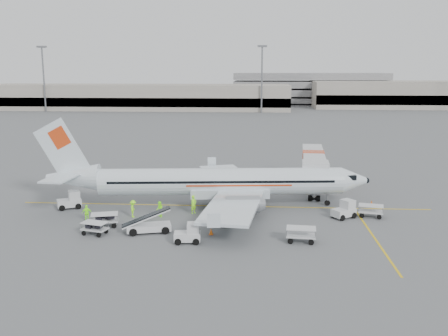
{
  "coord_description": "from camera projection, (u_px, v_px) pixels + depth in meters",
  "views": [
    {
      "loc": [
        3.58,
        -51.93,
        14.55
      ],
      "look_at": [
        0.0,
        2.0,
        3.8
      ],
      "focal_mm": 40.0,
      "sensor_mm": 36.0,
      "label": 1
    }
  ],
  "objects": [
    {
      "name": "cone_stbd",
      "position": [
        211.0,
        231.0,
        44.54
      ],
      "size": [
        0.38,
        0.38,
        0.62
      ],
      "primitive_type": "cone",
      "color": "orange",
      "rests_on": "ground"
    },
    {
      "name": "terminal_west",
      "position": [
        138.0,
        97.0,
        182.83
      ],
      "size": [
        110.0,
        22.0,
        9.0
      ],
      "primitive_type": null,
      "color": "gray",
      "rests_on": "ground"
    },
    {
      "name": "cart_empty_a",
      "position": [
        301.0,
        235.0,
        42.56
      ],
      "size": [
        2.6,
        1.68,
        1.3
      ],
      "primitive_type": null,
      "rotation": [
        0.0,
        0.0,
        -0.09
      ],
      "color": "silver",
      "rests_on": "ground"
    },
    {
      "name": "cone_port",
      "position": [
        215.0,
        169.0,
        72.23
      ],
      "size": [
        0.34,
        0.34,
        0.55
      ],
      "primitive_type": "cone",
      "color": "orange",
      "rests_on": "ground"
    },
    {
      "name": "tug_fore",
      "position": [
        344.0,
        209.0,
        49.42
      ],
      "size": [
        2.65,
        2.43,
        1.79
      ],
      "primitive_type": null,
      "rotation": [
        0.0,
        0.0,
        0.62
      ],
      "color": "silver",
      "rests_on": "ground"
    },
    {
      "name": "treeline",
      "position": [
        249.0,
        95.0,
        224.56
      ],
      "size": [
        300.0,
        3.0,
        6.0
      ],
      "primitive_type": null,
      "color": "black",
      "rests_on": "ground"
    },
    {
      "name": "tug_aft",
      "position": [
        69.0,
        200.0,
        52.8
      ],
      "size": [
        2.79,
        2.35,
        1.87
      ],
      "primitive_type": null,
      "rotation": [
        0.0,
        0.0,
        0.48
      ],
      "color": "silver",
      "rests_on": "ground"
    },
    {
      "name": "tug_mid",
      "position": [
        187.0,
        233.0,
        42.38
      ],
      "size": [
        2.33,
        1.46,
        1.72
      ],
      "primitive_type": null,
      "rotation": [
        0.0,
        0.0,
        0.08
      ],
      "color": "silver",
      "rests_on": "ground"
    },
    {
      "name": "ground",
      "position": [
        223.0,
        206.0,
        53.89
      ],
      "size": [
        360.0,
        360.0,
        0.0
      ],
      "primitive_type": "plane",
      "color": "#56595B"
    },
    {
      "name": "jet_bridge",
      "position": [
        313.0,
        170.0,
        61.67
      ],
      "size": [
        4.64,
        17.78,
        4.61
      ],
      "primitive_type": null,
      "rotation": [
        0.0,
        0.0,
        -0.08
      ],
      "color": "silver",
      "rests_on": "ground"
    },
    {
      "name": "belt_loader",
      "position": [
        149.0,
        217.0,
        44.91
      ],
      "size": [
        5.59,
        3.24,
        2.85
      ],
      "primitive_type": null,
      "rotation": [
        0.0,
        0.0,
        0.26
      ],
      "color": "silver",
      "rests_on": "ground"
    },
    {
      "name": "stripe_cross",
      "position": [
        371.0,
        232.0,
        45.15
      ],
      "size": [
        0.2,
        20.0,
        0.01
      ],
      "primitive_type": "cube",
      "color": "yellow",
      "rests_on": "ground"
    },
    {
      "name": "aircraft",
      "position": [
        221.0,
        164.0,
        52.83
      ],
      "size": [
        36.52,
        29.89,
        9.4
      ],
      "primitive_type": null,
      "rotation": [
        0.0,
        0.0,
        0.1
      ],
      "color": "white",
      "rests_on": "ground"
    },
    {
      "name": "cone_nose",
      "position": [
        372.0,
        202.0,
        54.29
      ],
      "size": [
        0.33,
        0.33,
        0.55
      ],
      "primitive_type": "cone",
      "color": "orange",
      "rests_on": "ground"
    },
    {
      "name": "crew_b",
      "position": [
        160.0,
        209.0,
        49.72
      ],
      "size": [
        0.9,
        0.97,
        1.61
      ],
      "primitive_type": "imported",
      "rotation": [
        0.0,
        0.0,
        -1.09
      ],
      "color": "#92FF1E",
      "rests_on": "ground"
    },
    {
      "name": "cart_loaded_a",
      "position": [
        95.0,
        228.0,
        44.51
      ],
      "size": [
        2.49,
        1.86,
        1.16
      ],
      "primitive_type": null,
      "rotation": [
        0.0,
        0.0,
        -0.27
      ],
      "color": "silver",
      "rests_on": "ground"
    },
    {
      "name": "cart_loaded_b",
      "position": [
        105.0,
        220.0,
        46.72
      ],
      "size": [
        2.74,
        2.01,
        1.28
      ],
      "primitive_type": null,
      "rotation": [
        0.0,
        0.0,
        0.25
      ],
      "color": "silver",
      "rests_on": "ground"
    },
    {
      "name": "crew_d",
      "position": [
        87.0,
        213.0,
        48.46
      ],
      "size": [
        1.01,
        0.6,
        1.61
      ],
      "primitive_type": "imported",
      "rotation": [
        0.0,
        0.0,
        3.38
      ],
      "color": "#92FF1E",
      "rests_on": "ground"
    },
    {
      "name": "mast_center",
      "position": [
        262.0,
        80.0,
        166.89
      ],
      "size": [
        3.2,
        1.2,
        22.0
      ],
      "primitive_type": null,
      "color": "slate",
      "rests_on": "ground"
    },
    {
      "name": "crew_a",
      "position": [
        194.0,
        204.0,
        50.96
      ],
      "size": [
        0.79,
        0.83,
        1.9
      ],
      "primitive_type": "imported",
      "rotation": [
        0.0,
        0.0,
        0.89
      ],
      "color": "#92FF1E",
      "rests_on": "ground"
    },
    {
      "name": "terminal_east",
      "position": [
        432.0,
        94.0,
        190.27
      ],
      "size": [
        90.0,
        26.0,
        10.0
      ],
      "primitive_type": null,
      "color": "gray",
      "rests_on": "ground"
    },
    {
      "name": "crew_c",
      "position": [
        133.0,
        209.0,
        49.71
      ],
      "size": [
        0.81,
        1.21,
        1.74
      ],
      "primitive_type": "imported",
      "rotation": [
        0.0,
        0.0,
        1.72
      ],
      "color": "#92FF1E",
      "rests_on": "ground"
    },
    {
      "name": "mast_west",
      "position": [
        44.0,
        79.0,
        171.77
      ],
      "size": [
        3.2,
        1.2,
        22.0
      ],
      "primitive_type": null,
      "color": "slate",
      "rests_on": "ground"
    },
    {
      "name": "parking_garage",
      "position": [
        309.0,
        87.0,
        207.48
      ],
      "size": [
        62.0,
        24.0,
        14.0
      ],
      "primitive_type": null,
      "color": "slate",
      "rests_on": "ground"
    },
    {
      "name": "stripe_lead",
      "position": [
        223.0,
        206.0,
        53.89
      ],
      "size": [
        44.0,
        0.2,
        0.01
      ],
      "primitive_type": "cube",
      "color": "yellow",
      "rests_on": "ground"
    },
    {
      "name": "cart_empty_b",
      "position": [
        371.0,
        211.0,
        49.78
      ],
      "size": [
        2.64,
        1.91,
        1.24
      ],
      "primitive_type": null,
      "rotation": [
        0.0,
        0.0,
        -0.23
      ],
      "color": "silver",
      "rests_on": "ground"
    }
  ]
}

